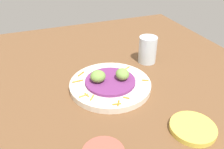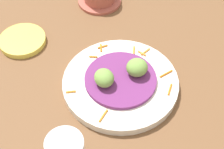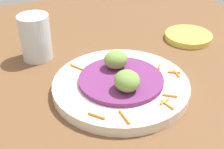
{
  "view_description": "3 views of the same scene",
  "coord_description": "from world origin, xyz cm",
  "px_view_note": "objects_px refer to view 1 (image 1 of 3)",
  "views": [
    {
      "loc": [
        21.96,
        62.61,
        44.57
      ],
      "look_at": [
        -0.68,
        3.9,
        5.43
      ],
      "focal_mm": 37.15,
      "sensor_mm": 36.0,
      "label": 1
    },
    {
      "loc": [
        -27.1,
        -33.03,
        62.24
      ],
      "look_at": [
        -1.2,
        6.43,
        6.57
      ],
      "focal_mm": 54.97,
      "sensor_mm": 36.0,
      "label": 2
    },
    {
      "loc": [
        44.29,
        -16.24,
        36.83
      ],
      "look_at": [
        0.97,
        3.85,
        6.25
      ],
      "focal_mm": 50.61,
      "sensor_mm": 36.0,
      "label": 3
    }
  ],
  "objects_px": {
    "guac_scoop_center": "(122,74)",
    "main_plate": "(110,85)",
    "guac_scoop_left": "(98,76)",
    "side_plate_small": "(193,128)",
    "water_glass": "(148,50)"
  },
  "relations": [
    {
      "from": "guac_scoop_center",
      "to": "water_glass",
      "type": "relative_size",
      "value": 0.47
    },
    {
      "from": "side_plate_small",
      "to": "water_glass",
      "type": "xyz_separation_m",
      "value": [
        -0.06,
        -0.36,
        0.04
      ]
    },
    {
      "from": "guac_scoop_center",
      "to": "side_plate_small",
      "type": "distance_m",
      "value": 0.26
    },
    {
      "from": "side_plate_small",
      "to": "water_glass",
      "type": "bearing_deg",
      "value": -100.2
    },
    {
      "from": "main_plate",
      "to": "side_plate_small",
      "type": "xyz_separation_m",
      "value": [
        -0.13,
        0.25,
        -0.0
      ]
    },
    {
      "from": "guac_scoop_center",
      "to": "side_plate_small",
      "type": "xyz_separation_m",
      "value": [
        -0.09,
        0.24,
        -0.04
      ]
    },
    {
      "from": "guac_scoop_center",
      "to": "main_plate",
      "type": "bearing_deg",
      "value": -11.03
    },
    {
      "from": "main_plate",
      "to": "side_plate_small",
      "type": "distance_m",
      "value": 0.28
    },
    {
      "from": "side_plate_small",
      "to": "main_plate",
      "type": "bearing_deg",
      "value": -63.15
    },
    {
      "from": "main_plate",
      "to": "side_plate_small",
      "type": "bearing_deg",
      "value": 116.85
    },
    {
      "from": "guac_scoop_left",
      "to": "guac_scoop_center",
      "type": "distance_m",
      "value": 0.08
    },
    {
      "from": "guac_scoop_center",
      "to": "water_glass",
      "type": "xyz_separation_m",
      "value": [
        -0.15,
        -0.12,
        0.0
      ]
    },
    {
      "from": "side_plate_small",
      "to": "water_glass",
      "type": "height_order",
      "value": "water_glass"
    },
    {
      "from": "guac_scoop_left",
      "to": "side_plate_small",
      "type": "bearing_deg",
      "value": 122.56
    },
    {
      "from": "side_plate_small",
      "to": "water_glass",
      "type": "distance_m",
      "value": 0.37
    }
  ]
}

